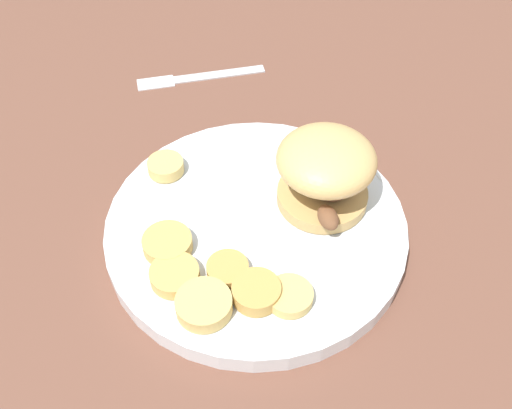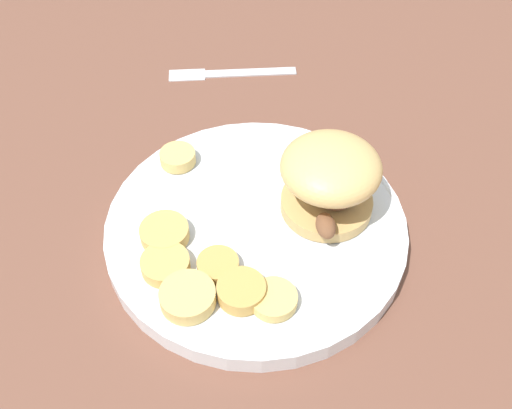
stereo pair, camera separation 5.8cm
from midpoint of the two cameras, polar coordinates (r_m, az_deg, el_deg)
name	(u,v)px [view 2 (the right image)]	position (r m, az deg, el deg)	size (l,w,h in m)	color
ground_plane	(256,235)	(0.62, 2.69, -3.13)	(4.00, 4.00, 0.00)	brown
dinner_plate	(256,228)	(0.61, 2.73, -2.37)	(0.30, 0.30, 0.02)	white
sandwich	(330,178)	(0.59, 9.87, 2.39)	(0.10, 0.12, 0.08)	tan
potato_round_0	(178,157)	(0.65, -4.95, 4.37)	(0.04, 0.04, 0.01)	#DBB766
potato_round_1	(218,265)	(0.56, -0.67, -5.98)	(0.04, 0.04, 0.01)	tan
potato_round_2	(241,291)	(0.54, 1.70, -8.43)	(0.04, 0.04, 0.02)	tan
potato_round_3	(274,299)	(0.54, 4.82, -9.18)	(0.04, 0.04, 0.01)	#DBB766
potato_round_4	(164,233)	(0.58, -5.92, -2.86)	(0.05, 0.05, 0.01)	tan
potato_round_5	(188,297)	(0.54, -3.44, -8.98)	(0.05, 0.05, 0.02)	#DBB766
potato_round_6	(165,264)	(0.56, -5.71, -5.87)	(0.05, 0.05, 0.01)	tan
fork	(230,73)	(0.81, -0.39, 12.34)	(0.16, 0.09, 0.00)	silver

